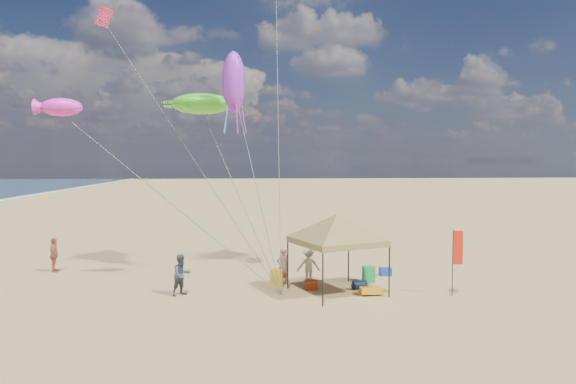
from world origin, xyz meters
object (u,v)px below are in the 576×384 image
(cooler_red, at_px, (311,285))
(chair_yellow, at_px, (276,278))
(canopy_tent, at_px, (337,217))
(chair_green, at_px, (369,274))
(beach_cart, at_px, (371,290))
(cooler_blue, at_px, (385,271))
(person_near_c, at_px, (308,265))
(feather_flag, at_px, (457,251))
(person_near_a, at_px, (283,266))
(person_near_b, at_px, (182,275))
(person_far_a, at_px, (54,255))

(cooler_red, bearing_deg, chair_yellow, 150.84)
(canopy_tent, height_order, chair_green, canopy_tent)
(canopy_tent, distance_m, beach_cart, 3.24)
(canopy_tent, bearing_deg, beach_cart, -20.94)
(cooler_blue, distance_m, person_near_c, 4.02)
(feather_flag, bearing_deg, cooler_red, 164.26)
(cooler_red, distance_m, person_near_a, 1.60)
(beach_cart, distance_m, person_near_b, 7.63)
(person_near_b, bearing_deg, chair_green, -27.78)
(beach_cart, height_order, person_far_a, person_far_a)
(cooler_red, distance_m, beach_cart, 2.57)
(person_near_a, height_order, person_near_b, person_near_b)
(canopy_tent, xyz_separation_m, feather_flag, (4.63, -0.96, -1.31))
(chair_yellow, height_order, person_near_c, person_near_c)
(beach_cart, bearing_deg, person_far_a, 158.48)
(person_near_b, bearing_deg, cooler_blue, -21.99)
(feather_flag, bearing_deg, person_near_c, 153.58)
(feather_flag, height_order, cooler_red, feather_flag)
(cooler_blue, height_order, beach_cart, cooler_blue)
(canopy_tent, relative_size, feather_flag, 2.12)
(beach_cart, height_order, person_near_c, person_near_c)
(chair_green, xyz_separation_m, person_near_c, (-2.70, 0.03, 0.44))
(cooler_blue, xyz_separation_m, person_near_b, (-9.12, -2.84, 0.64))
(cooler_red, distance_m, person_far_a, 12.78)
(canopy_tent, distance_m, person_near_a, 3.50)
(cooler_red, height_order, beach_cart, cooler_red)
(person_near_c, bearing_deg, beach_cart, 130.27)
(cooler_blue, bearing_deg, cooler_red, -148.45)
(chair_yellow, height_order, person_near_b, person_near_b)
(cooler_red, bearing_deg, chair_green, 22.77)
(cooler_blue, relative_size, chair_green, 0.77)
(feather_flag, height_order, beach_cart, feather_flag)
(cooler_red, xyz_separation_m, beach_cart, (2.31, -1.13, 0.01))
(feather_flag, relative_size, cooler_red, 4.96)
(beach_cart, relative_size, person_near_b, 0.54)
(canopy_tent, bearing_deg, person_far_a, 158.42)
(feather_flag, distance_m, cooler_blue, 4.61)
(canopy_tent, xyz_separation_m, cooler_blue, (2.86, 2.98, -2.93))
(cooler_red, bearing_deg, person_near_a, 138.77)
(person_near_a, bearing_deg, chair_green, 155.19)
(chair_green, bearing_deg, canopy_tent, -134.79)
(cooler_red, xyz_separation_m, chair_yellow, (-1.39, 0.78, 0.16))
(cooler_red, distance_m, person_near_b, 5.34)
(chair_yellow, relative_size, person_near_b, 0.42)
(chair_yellow, xyz_separation_m, person_near_a, (0.29, 0.19, 0.46))
(canopy_tent, bearing_deg, person_near_a, 142.76)
(person_near_a, distance_m, person_near_c, 1.17)
(cooler_red, relative_size, person_near_b, 0.33)
(feather_flag, xyz_separation_m, cooler_red, (-5.61, 1.58, -1.62))
(cooler_red, distance_m, cooler_blue, 4.51)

